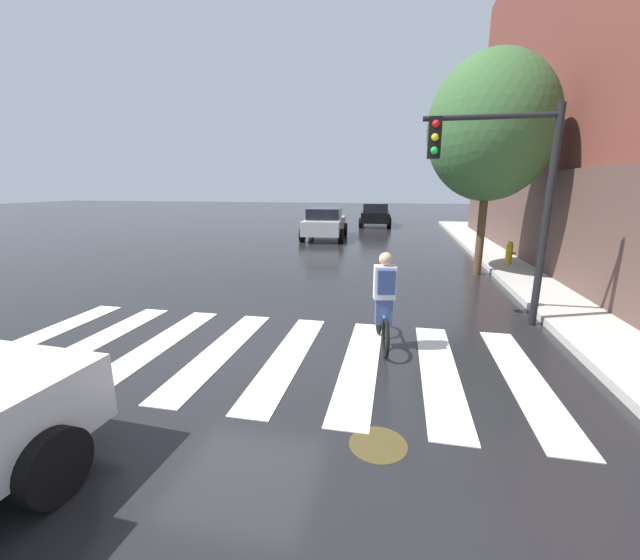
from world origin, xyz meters
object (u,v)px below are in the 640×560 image
Objects in this scene: sedan_mid at (325,223)px; street_tree_near at (491,128)px; cyclist at (384,301)px; fire_hydrant at (509,253)px; manhole_cover at (378,444)px; traffic_light_near at (504,180)px; sedan_far at (376,214)px.

sedan_mid is 10.58m from street_tree_near.
fire_hydrant is (3.95, 7.67, -0.31)m from cyclist.
manhole_cover is 2.80m from cyclist.
cyclist is 2.18× the size of fire_hydrant.
traffic_light_near reaches higher than manhole_cover.
sedan_far is (2.25, 7.36, -0.02)m from sedan_mid.
sedan_far is 14.73m from fire_hydrant.
street_tree_near is (6.40, -7.64, 3.57)m from sedan_mid.
sedan_far is at bearing 73.00° from sedan_mid.
cyclist is 8.64m from fire_hydrant.
cyclist is at bearing -86.16° from sedan_far.
street_tree_near reaches higher than sedan_far.
manhole_cover is 10.40m from street_tree_near.
traffic_light_near is 6.64m from fire_hydrant.
traffic_light_near is (2.04, 4.40, 2.86)m from manhole_cover.
sedan_mid is 9.93m from fire_hydrant.
sedan_far is 5.98× the size of fire_hydrant.
fire_hydrant is at bearing 72.83° from traffic_light_near.
street_tree_near is at bearing 73.77° from manhole_cover.
manhole_cover is 11.06m from fire_hydrant.
sedan_mid reaches higher than sedan_far.
cyclist is at bearing -75.26° from sedan_mid.
fire_hydrant is at bearing 46.33° from street_tree_near.
street_tree_near is at bearing 66.94° from cyclist.
street_tree_near is (0.60, 4.64, 1.54)m from traffic_light_near.
sedan_far is 0.72× the size of street_tree_near.
cyclist reaches higher than fire_hydrant.
fire_hydrant is 4.26m from street_tree_near.
sedan_far is 1.11× the size of traffic_light_near.
street_tree_near reaches higher than fire_hydrant.
sedan_mid is 1.14× the size of traffic_light_near.
fire_hydrant reaches higher than manhole_cover.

